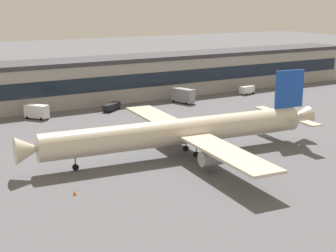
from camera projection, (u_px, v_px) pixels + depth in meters
ground_plane at (212, 151)px, 98.46m from camera, size 600.00×600.00×0.00m
terminal_building at (96, 80)px, 145.42m from camera, size 190.88×14.94×12.58m
airliner at (183, 131)px, 94.48m from camera, size 60.78×52.55×14.97m
crew_van at (247, 90)px, 158.20m from camera, size 5.58×3.38×2.55m
belt_loader at (111, 106)px, 134.24m from camera, size 6.37×5.34×1.95m
stair_truck at (37, 111)px, 124.73m from camera, size 5.56×6.22×3.55m
baggage_tug at (285, 86)px, 166.43m from camera, size 3.15×4.08×1.85m
catering_truck at (183, 95)px, 144.30m from camera, size 4.46×7.64×4.15m
traffic_cone_0 at (220, 162)px, 90.35m from camera, size 0.47×0.47×0.58m
traffic_cone_1 at (75, 193)px, 75.81m from camera, size 0.57×0.57×0.72m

